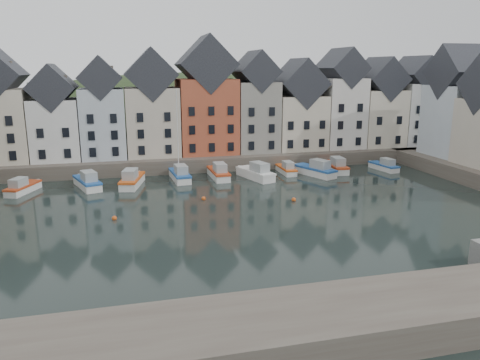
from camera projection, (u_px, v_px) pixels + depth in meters
name	position (u px, v px, depth m)	size (l,w,h in m)	color
ground	(256.00, 218.00, 47.72)	(260.00, 260.00, 0.00)	black
far_quay	(205.00, 156.00, 75.76)	(90.00, 16.00, 2.00)	#4B423A
near_wall	(188.00, 343.00, 24.37)	(50.00, 6.00, 2.00)	#4B423A
hillside	(186.00, 218.00, 104.72)	(153.60, 70.40, 64.00)	#22341A
far_terrace	(226.00, 108.00, 72.80)	(72.37, 8.16, 17.78)	beige
mooring_buoys	(208.00, 205.00, 51.76)	(20.50, 5.50, 0.50)	#CC5018
boat_a	(22.00, 188.00, 57.20)	(3.75, 5.92, 2.18)	silver
boat_b	(88.00, 182.00, 59.44)	(4.05, 6.92, 2.54)	silver
boat_c	(132.00, 180.00, 60.45)	(3.65, 7.08, 2.60)	silver
boat_d	(180.00, 175.00, 63.51)	(2.45, 6.60, 12.38)	silver
boat_e	(219.00, 173.00, 64.71)	(2.17, 6.59, 2.52)	silver
boat_f	(256.00, 173.00, 64.41)	(4.15, 7.26, 2.66)	silver
boat_g	(286.00, 169.00, 67.70)	(1.79, 5.41, 2.06)	silver
boat_h	(316.00, 170.00, 66.32)	(4.57, 7.13, 2.63)	silver
boat_i	(336.00, 167.00, 68.92)	(2.49, 6.64, 2.50)	silver
boat_j	(384.00, 166.00, 69.85)	(2.44, 5.58, 2.07)	silver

